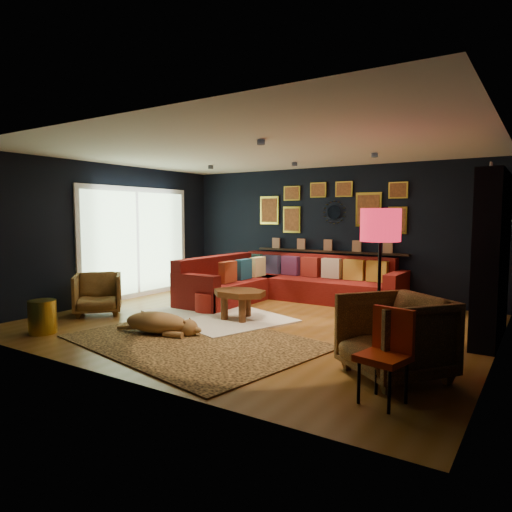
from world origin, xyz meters
The scene contains 20 objects.
floor centered at (0.00, 0.00, 0.00)m, with size 6.50×6.50×0.00m, color brown.
room_walls centered at (0.00, 0.00, 1.59)m, with size 6.50×6.50×6.50m.
sectional centered at (-0.61, 1.81, 0.32)m, with size 3.41×2.69×0.86m.
ledge centered at (0.00, 2.68, 0.92)m, with size 3.20×0.12×0.04m, color black.
gallery_wall centered at (-0.01, 2.72, 1.81)m, with size 3.15×0.04×1.02m.
sunburst_mirror centered at (0.10, 2.72, 1.70)m, with size 0.47×0.16×0.47m.
fireplace centered at (3.09, 0.90, 1.02)m, with size 0.31×1.60×2.20m.
deer_head centered at (3.14, 1.40, 2.05)m, with size 0.50×0.28×0.45m.
sliding_door centered at (-3.22, 0.60, 1.10)m, with size 0.06×2.80×2.20m.
ceiling_spots centered at (0.00, 0.80, 2.56)m, with size 3.30×2.50×0.06m.
shag_rug centered at (-0.75, 0.02, 0.02)m, with size 2.25×1.64×0.03m, color white.
leopard_rug centered at (-0.10, -1.31, 0.01)m, with size 3.12×2.23×0.02m, color #B88849.
coffee_table centered at (-0.30, -0.01, 0.39)m, with size 0.90×0.67×0.45m.
pouf centered at (-1.07, 0.20, 0.19)m, with size 0.47×0.47×0.31m, color #A4211B.
armchair_left centered at (-2.55, -0.89, 0.38)m, with size 0.73×0.68×0.75m, color #BD803B.
armchair_right centered at (2.45, -1.20, 0.46)m, with size 0.90×0.84×0.92m, color #BD803B.
gold_stool centered at (-2.17, -2.12, 0.23)m, with size 0.37×0.37×0.47m, color gold.
orange_chair centered at (2.57, -1.84, 0.49)m, with size 0.46×0.46×0.83m.
floor_lamp centered at (2.03, -0.40, 1.45)m, with size 0.47×0.47×1.72m.
dog centered at (-0.80, -1.29, 0.22)m, with size 1.28×0.63×0.40m, color #9E7044, non-canonical shape.
Camera 1 is at (3.72, -5.75, 1.64)m, focal length 32.00 mm.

